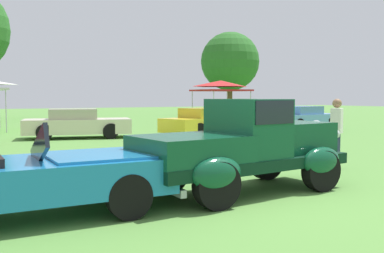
# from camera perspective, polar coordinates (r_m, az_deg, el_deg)

# --- Properties ---
(ground_plane) EXTENTS (120.00, 120.00, 0.00)m
(ground_plane) POSITION_cam_1_polar(r_m,az_deg,el_deg) (8.06, 8.55, -8.77)
(ground_plane) COLOR #568C3D
(feature_pickup_truck) EXTENTS (4.26, 2.16, 1.70)m
(feature_pickup_truck) POSITION_cam_1_polar(r_m,az_deg,el_deg) (8.30, 6.58, -2.36)
(feature_pickup_truck) COLOR black
(feature_pickup_truck) RESTS_ON ground_plane
(neighbor_convertible) EXTENTS (4.35, 1.76, 1.40)m
(neighbor_convertible) POSITION_cam_1_polar(r_m,az_deg,el_deg) (6.97, -19.61, -6.09)
(neighbor_convertible) COLOR #1E7AB7
(neighbor_convertible) RESTS_ON ground_plane
(show_car_cream) EXTENTS (4.60, 2.66, 1.22)m
(show_car_cream) POSITION_cam_1_polar(r_m,az_deg,el_deg) (19.56, -14.26, 0.34)
(show_car_cream) COLOR beige
(show_car_cream) RESTS_ON ground_plane
(show_car_yellow) EXTENTS (4.81, 2.91, 1.22)m
(show_car_yellow) POSITION_cam_1_polar(r_m,az_deg,el_deg) (20.38, 1.96, 0.59)
(show_car_yellow) COLOR yellow
(show_car_yellow) RESTS_ON ground_plane
(show_car_skyblue) EXTENTS (4.57, 2.36, 1.22)m
(show_car_skyblue) POSITION_cam_1_polar(r_m,az_deg,el_deg) (24.71, 13.78, 1.05)
(show_car_skyblue) COLOR #669EDB
(show_car_skyblue) RESTS_ON ground_plane
(spectator_by_row) EXTENTS (0.47, 0.43, 1.69)m
(spectator_by_row) POSITION_cam_1_polar(r_m,az_deg,el_deg) (11.46, 17.65, -0.55)
(spectator_by_row) COLOR #283351
(spectator_by_row) RESTS_ON ground_plane
(canopy_tent_center_field) EXTENTS (2.89, 2.89, 2.71)m
(canopy_tent_center_field) POSITION_cam_1_polar(r_m,az_deg,el_deg) (28.03, 3.65, 5.20)
(canopy_tent_center_field) COLOR #B7B7BC
(canopy_tent_center_field) RESTS_ON ground_plane
(treeline_center) EXTENTS (5.19, 5.19, 7.42)m
(treeline_center) POSITION_cam_1_polar(r_m,az_deg,el_deg) (40.91, 4.79, 8.11)
(treeline_center) COLOR brown
(treeline_center) RESTS_ON ground_plane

